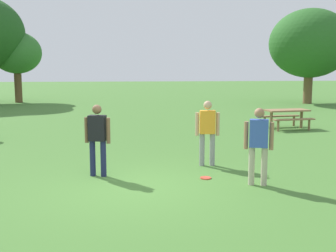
# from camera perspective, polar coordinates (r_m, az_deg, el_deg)

# --- Properties ---
(ground_plane) EXTENTS (120.00, 120.00, 0.00)m
(ground_plane) POSITION_cam_1_polar(r_m,az_deg,el_deg) (8.99, -4.24, -8.19)
(ground_plane) COLOR #447530
(person_thrower) EXTENTS (0.58, 0.33, 1.64)m
(person_thrower) POSITION_cam_1_polar(r_m,az_deg,el_deg) (9.15, 11.95, -2.00)
(person_thrower) COLOR #B7AD93
(person_thrower) RESTS_ON ground
(person_catcher) EXTENTS (0.58, 0.33, 1.64)m
(person_catcher) POSITION_cam_1_polar(r_m,az_deg,el_deg) (9.83, -9.35, -1.25)
(person_catcher) COLOR #1E234C
(person_catcher) RESTS_ON ground
(person_bystander) EXTENTS (0.61, 0.25, 1.64)m
(person_bystander) POSITION_cam_1_polar(r_m,az_deg,el_deg) (10.77, 5.26, -0.36)
(person_bystander) COLOR gray
(person_bystander) RESTS_ON ground
(frisbee) EXTENTS (0.25, 0.25, 0.03)m
(frisbee) POSITION_cam_1_polar(r_m,az_deg,el_deg) (9.72, 5.02, -6.88)
(frisbee) COLOR #E04733
(frisbee) RESTS_ON ground
(picnic_table_near) EXTENTS (1.87, 1.63, 0.77)m
(picnic_table_near) POSITION_cam_1_polar(r_m,az_deg,el_deg) (17.77, 15.49, 1.46)
(picnic_table_near) COLOR olive
(picnic_table_near) RESTS_ON ground
(tree_slender_mid) EXTENTS (3.31, 3.31, 4.78)m
(tree_slender_mid) POSITION_cam_1_polar(r_m,az_deg,el_deg) (31.11, -19.47, 9.10)
(tree_slender_mid) COLOR brown
(tree_slender_mid) RESTS_ON ground
(tree_back_left) EXTENTS (5.28, 5.28, 6.19)m
(tree_back_left) POSITION_cam_1_polar(r_m,az_deg,el_deg) (30.07, 18.33, 10.35)
(tree_back_left) COLOR brown
(tree_back_left) RESTS_ON ground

